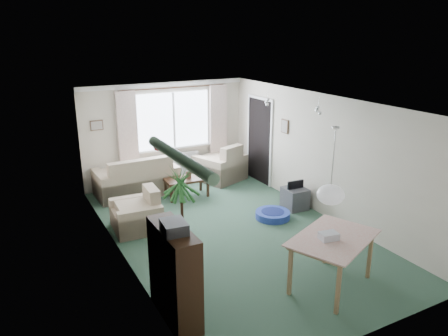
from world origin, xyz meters
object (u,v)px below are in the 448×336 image
armchair_corner (220,162)px  coffee_table (187,187)px  armchair_left (136,210)px  bookshelf (174,274)px  houseplant (182,209)px  dining_table (331,262)px  pet_bed (273,215)px  tv_cube (295,198)px  sofa (136,175)px

armchair_corner → coffee_table: bearing=9.0°
armchair_corner → armchair_left: 3.22m
bookshelf → coffee_table: bearing=64.9°
houseplant → dining_table: 2.49m
dining_table → pet_bed: 2.47m
armchair_left → tv_cube: size_ratio=1.81×
coffee_table → pet_bed: (1.02, -1.89, -0.14)m
tv_cube → pet_bed: size_ratio=0.71×
armchair_corner → pet_bed: 2.60m
armchair_corner → dining_table: size_ratio=0.84×
houseplant → tv_cube: bearing=12.1°
armchair_corner → pet_bed: size_ratio=1.50×
sofa → armchair_left: sofa is taller
armchair_corner → tv_cube: size_ratio=2.13×
bookshelf → dining_table: bearing=-9.7°
sofa → bookshelf: (-0.91, -4.57, 0.18)m
tv_cube → armchair_corner: bearing=105.6°
houseplant → pet_bed: bearing=10.5°
sofa → coffee_table: sofa is taller
armchair_corner → houseplant: bearing=32.2°
sofa → tv_cube: size_ratio=3.73×
bookshelf → dining_table: (2.24, -0.40, -0.25)m
pet_bed → coffee_table: bearing=118.4°
coffee_table → tv_cube: size_ratio=1.97×
coffee_table → dining_table: 4.29m
houseplant → tv_cube: 2.87m
bookshelf → houseplant: 1.78m
tv_cube → pet_bed: (-0.68, -0.20, -0.15)m
dining_table → tv_cube: (1.30, 2.58, -0.16)m
coffee_table → dining_table: size_ratio=0.78×
sofa → armchair_corner: armchair_corner is taller
bookshelf → dining_table: bookshelf is taller
armchair_corner → pet_bed: bearing=65.8°
sofa → bookshelf: bearing=77.4°
armchair_left → coffee_table: bearing=129.9°
dining_table → bookshelf: bearing=170.0°
armchair_left → pet_bed: 2.65m
sofa → houseplant: 2.99m
sofa → armchair_corner: (2.11, -0.02, 0.01)m
bookshelf → pet_bed: bearing=35.0°
bookshelf → sofa: bearing=79.0°
bookshelf → houseplant: houseplant is taller
armchair_corner → bookshelf: 5.46m
sofa → tv_cube: sofa is taller
tv_cube → bookshelf: bearing=-145.1°
armchair_left → sofa: bearing=165.7°
sofa → armchair_corner: 2.11m
sofa → coffee_table: bearing=141.5°
armchair_corner → bookshelf: bookshelf is taller
tv_cube → dining_table: bearing=-113.5°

